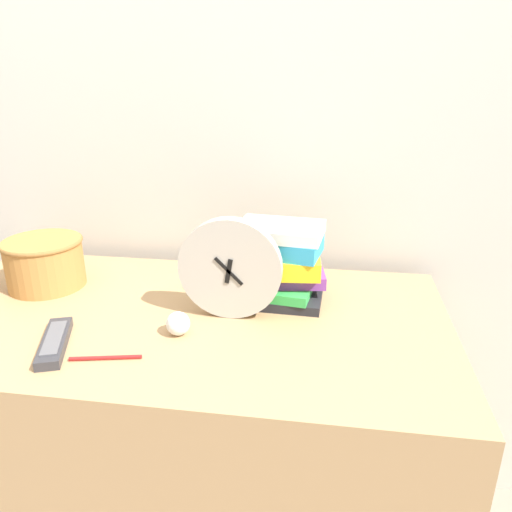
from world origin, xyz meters
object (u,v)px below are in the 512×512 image
basket (45,261)px  tv_remote (55,342)px  crumpled_paper_ball (178,324)px  pen (106,358)px  desk_clock (230,269)px  book_stack (280,264)px

basket → tv_remote: size_ratio=1.08×
crumpled_paper_ball → pen: 0.16m
desk_clock → basket: desk_clock is taller
desk_clock → pen: desk_clock is taller
desk_clock → basket: (-0.51, 0.10, -0.05)m
tv_remote → basket: bearing=122.1°
basket → tv_remote: (0.18, -0.28, -0.06)m
pen → tv_remote: bearing=166.4°
book_stack → crumpled_paper_ball: 0.30m
book_stack → tv_remote: size_ratio=1.27×
desk_clock → pen: bearing=-133.7°
desk_clock → crumpled_paper_ball: bearing=-133.5°
crumpled_paper_ball → pen: size_ratio=0.37×
desk_clock → tv_remote: (-0.33, -0.19, -0.11)m
desk_clock → pen: (-0.21, -0.22, -0.11)m
crumpled_paper_ball → pen: crumpled_paper_ball is taller
desk_clock → pen: 0.32m
desk_clock → book_stack: (0.10, 0.11, -0.03)m
desk_clock → book_stack: bearing=49.1°
basket → pen: basket is taller
tv_remote → crumpled_paper_ball: 0.25m
desk_clock → crumpled_paper_ball: desk_clock is taller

